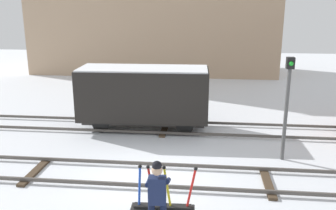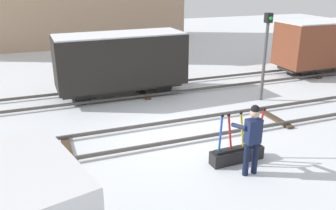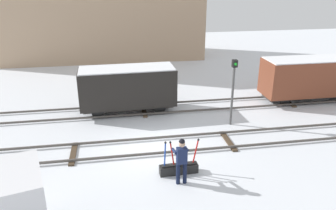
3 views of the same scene
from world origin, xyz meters
The scene contains 8 objects.
ground_plane centered at (0.00, 0.00, 0.00)m, with size 60.00×60.00×0.00m, color silver.
track_main_line centered at (0.00, 0.00, 0.11)m, with size 44.00×1.94×0.18m.
track_siding_near centered at (0.00, 4.39, 0.11)m, with size 44.00×1.94×0.18m.
switch_lever_frame centered at (0.72, -2.18, 0.25)m, with size 1.57×0.42×1.45m.
rail_worker centered at (0.68, -2.84, 1.06)m, with size 0.55×0.70×1.86m.
signal_post centered at (4.27, 1.83, 2.13)m, with size 0.24×0.32×3.44m.
freight_car_far_end centered at (10.42, 4.39, 1.51)m, with size 6.37×2.01×2.66m.
freight_car_mid_siding centered at (-0.85, 4.39, 1.47)m, with size 5.26×2.06×2.59m.
Camera 2 is at (-3.96, -9.36, 4.70)m, focal length 37.33 mm.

